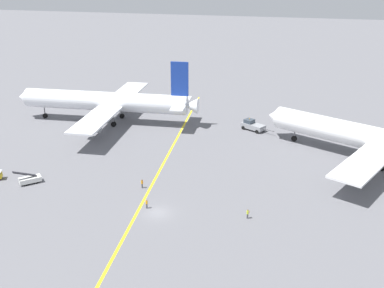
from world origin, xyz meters
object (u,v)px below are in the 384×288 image
airliner_at_gate_left (107,102)px  ground_crew_marshaller_foreground (142,183)px  pushback_tug (253,125)px  gse_belt_loader_portside (30,179)px  ground_crew_ramp_agent_by_cones (147,204)px  ground_crew_wing_walker_right (248,214)px  airliner_being_pushed (377,140)px

airliner_at_gate_left → ground_crew_marshaller_foreground: size_ratio=27.80×
airliner_at_gate_left → pushback_tug: airliner_at_gate_left is taller
pushback_tug → gse_belt_loader_portside: 54.69m
ground_crew_ramp_agent_by_cones → ground_crew_marshaller_foreground: ground_crew_marshaller_foreground is taller
ground_crew_wing_walker_right → airliner_at_gate_left: bearing=136.5°
pushback_tug → ground_crew_marshaller_foreground: pushback_tug is taller
airliner_being_pushed → ground_crew_ramp_agent_by_cones: airliner_being_pushed is taller
ground_crew_ramp_agent_by_cones → gse_belt_loader_portside: bearing=171.5°
ground_crew_ramp_agent_by_cones → ground_crew_marshaller_foreground: bearing=115.5°
airliner_being_pushed → ground_crew_ramp_agent_by_cones: 50.24m
ground_crew_wing_walker_right → ground_crew_marshaller_foreground: bearing=163.4°
ground_crew_ramp_agent_by_cones → ground_crew_wing_walker_right: ground_crew_ramp_agent_by_cones is taller
airliner_being_pushed → ground_crew_wing_walker_right: airliner_being_pushed is taller
airliner_at_gate_left → ground_crew_wing_walker_right: airliner_at_gate_left is taller
gse_belt_loader_portside → ground_crew_ramp_agent_by_cones: 24.99m
pushback_tug → ground_crew_wing_walker_right: (4.24, -42.56, -0.33)m
airliner_at_gate_left → ground_crew_marshaller_foreground: bearing=-57.5°
ground_crew_marshaller_foreground → airliner_at_gate_left: bearing=122.5°
airliner_at_gate_left → airliner_being_pushed: (64.83, -10.58, -0.59)m
ground_crew_ramp_agent_by_cones → airliner_being_pushed: bearing=36.8°
gse_belt_loader_portside → ground_crew_wing_walker_right: bearing=-3.9°
airliner_at_gate_left → airliner_being_pushed: 65.69m
airliner_at_gate_left → pushback_tug: bearing=4.3°
pushback_tug → ground_crew_wing_walker_right: 42.77m
pushback_tug → ground_crew_wing_walker_right: bearing=-84.3°
ground_crew_wing_walker_right → ground_crew_marshaller_foreground: 21.34m
pushback_tug → ground_crew_wing_walker_right: size_ratio=5.19×
airliner_being_pushed → ground_crew_wing_walker_right: 37.32m
airliner_at_gate_left → pushback_tug: (37.62, 2.83, -4.28)m
gse_belt_loader_portside → ground_crew_wing_walker_right: (41.87, -2.87, 0.04)m
airliner_being_pushed → pushback_tug: (-27.20, 13.42, -3.69)m
airliner_at_gate_left → airliner_being_pushed: size_ratio=1.03×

